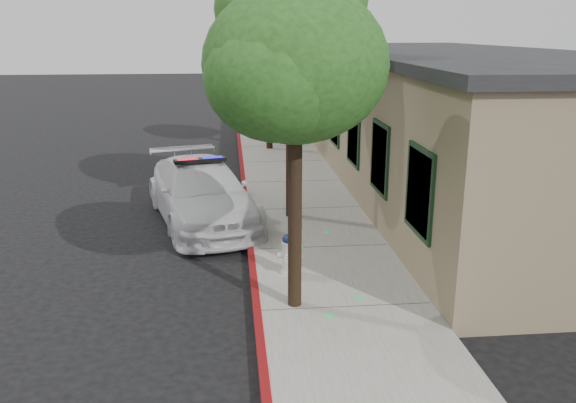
# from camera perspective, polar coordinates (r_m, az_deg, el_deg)

# --- Properties ---
(ground) EXTENTS (120.00, 120.00, 0.00)m
(ground) POSITION_cam_1_polar(r_m,az_deg,el_deg) (10.53, -3.32, -11.22)
(ground) COLOR black
(ground) RESTS_ON ground
(sidewalk) EXTENTS (3.20, 60.00, 0.15)m
(sidewalk) POSITION_cam_1_polar(r_m,az_deg,el_deg) (13.37, 3.01, -4.69)
(sidewalk) COLOR gray
(sidewalk) RESTS_ON ground
(red_curb) EXTENTS (0.14, 60.00, 0.16)m
(red_curb) POSITION_cam_1_polar(r_m,az_deg,el_deg) (13.23, -3.63, -4.90)
(red_curb) COLOR maroon
(red_curb) RESTS_ON ground
(clapboard_building) EXTENTS (7.30, 20.89, 4.24)m
(clapboard_building) POSITION_cam_1_polar(r_m,az_deg,el_deg) (19.82, 15.28, 7.81)
(clapboard_building) COLOR #836D55
(clapboard_building) RESTS_ON ground
(police_car) EXTENTS (3.53, 5.86, 1.71)m
(police_car) POSITION_cam_1_polar(r_m,az_deg,el_deg) (15.44, -8.37, 0.87)
(police_car) COLOR silver
(police_car) RESTS_ON ground
(fire_hydrant) EXTENTS (0.49, 0.43, 0.86)m
(fire_hydrant) POSITION_cam_1_polar(r_m,az_deg,el_deg) (11.76, 0.17, -5.04)
(fire_hydrant) COLOR silver
(fire_hydrant) RESTS_ON sidewalk
(street_tree_near) EXTENTS (2.98, 3.01, 5.44)m
(street_tree_near) POSITION_cam_1_polar(r_m,az_deg,el_deg) (9.60, 0.79, 12.39)
(street_tree_near) COLOR black
(street_tree_near) RESTS_ON sidewalk
(street_tree_mid) EXTENTS (3.76, 3.67, 6.94)m
(street_tree_mid) POSITION_cam_1_polar(r_m,az_deg,el_deg) (14.84, 0.42, 18.32)
(street_tree_mid) COLOR black
(street_tree_mid) RESTS_ON sidewalk
(street_tree_far) EXTENTS (3.05, 3.11, 5.69)m
(street_tree_far) POSITION_cam_1_polar(r_m,az_deg,el_deg) (23.94, -1.77, 15.26)
(street_tree_far) COLOR black
(street_tree_far) RESTS_ON sidewalk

